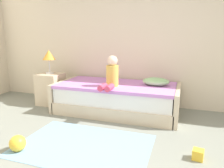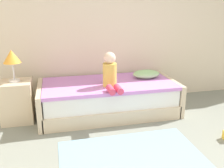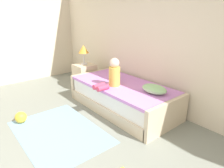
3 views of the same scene
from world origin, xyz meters
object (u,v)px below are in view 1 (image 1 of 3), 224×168
Objects in this scene: bed at (117,98)px; nightstand at (51,89)px; pillow at (156,82)px; toy_ball at (18,143)px; toy_block at (198,155)px; table_lamp at (49,56)px; child_figure at (111,74)px.

bed is 1.35m from nightstand.
pillow is 2.25m from toy_ball.
pillow is at bearing 116.48° from toy_block.
bed is at bearing 67.70° from toy_ball.
table_lamp is 2.04m from pillow.
pillow is at bearing 26.06° from child_figure.
toy_ball is (-1.33, -1.75, -0.47)m from pillow.
pillow is 1.52m from toy_block.
toy_ball is (-0.68, -1.65, -0.15)m from bed.
table_lamp is 3.04m from toy_block.
bed is 3.52× the size of nightstand.
bed is 1.76m from toy_block.
nightstand is 1.36× the size of pillow.
toy_block is at bearing 13.50° from toy_ball.
child_figure is (1.33, -0.25, 0.40)m from nightstand.
bed is at bearing 137.58° from toy_block.
bed reaches higher than toy_ball.
child_figure is (1.33, -0.25, -0.23)m from table_lamp.
pillow reaches higher than bed.
child_figure reaches higher than nightstand.
table_lamp is 1.38m from child_figure.
pillow is (2.00, 0.07, 0.26)m from nightstand.
toy_block is (2.64, -1.21, -0.88)m from table_lamp.
nightstand is 0.64m from table_lamp.
toy_block is (1.31, -0.95, -0.65)m from child_figure.
nightstand reaches higher than toy_block.
nightstand is (-1.35, 0.03, 0.05)m from bed.
toy_block is (0.64, -1.28, -0.51)m from pillow.
table_lamp is 1.02× the size of pillow.
toy_block is at bearing -42.42° from bed.
child_figure reaches higher than toy_ball.
bed is 4.80× the size of pillow.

